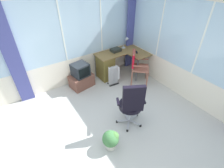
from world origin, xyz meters
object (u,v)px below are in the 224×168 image
(desk, at_px, (108,65))
(space_heater, at_px, (114,75))
(paper_tray, at_px, (116,50))
(potted_plant, at_px, (111,139))
(office_chair, at_px, (132,103))
(desk_lamp, at_px, (127,41))
(tv_on_stand, at_px, (81,77))
(tv_remote, at_px, (137,52))
(wooden_armchair, at_px, (136,63))

(desk, xyz_separation_m, space_heater, (-0.06, -0.43, -0.12))
(paper_tray, xyz_separation_m, potted_plant, (-1.66, -2.22, -0.59))
(space_heater, bearing_deg, office_chair, -111.87)
(desk_lamp, xyz_separation_m, paper_tray, (-0.43, -0.02, -0.19))
(desk, distance_m, paper_tray, 0.52)
(space_heater, bearing_deg, tv_on_stand, 153.04)
(potted_plant, bearing_deg, tv_remote, 40.05)
(desk_lamp, distance_m, paper_tray, 0.47)
(desk_lamp, distance_m, tv_on_stand, 1.81)
(desk_lamp, relative_size, wooden_armchair, 0.37)
(tv_remote, relative_size, office_chair, 0.13)
(space_heater, height_order, potted_plant, space_heater)
(paper_tray, bearing_deg, potted_plant, -126.69)
(space_heater, bearing_deg, paper_tray, 51.48)
(desk, xyz_separation_m, office_chair, (-0.66, -1.93, 0.22))
(desk, bearing_deg, paper_tray, 12.23)
(desk_lamp, height_order, space_heater, desk_lamp)
(desk_lamp, distance_m, office_chair, 2.51)
(potted_plant, bearing_deg, paper_tray, 53.31)
(tv_remote, xyz_separation_m, space_heater, (-0.88, -0.08, -0.48))
(desk, relative_size, office_chair, 1.26)
(paper_tray, height_order, wooden_armchair, wooden_armchair)
(tv_remote, distance_m, wooden_armchair, 0.47)
(desk, xyz_separation_m, tv_remote, (0.82, -0.35, 0.35))
(desk_lamp, height_order, office_chair, office_chair)
(potted_plant, bearing_deg, tv_on_stand, 79.24)
(desk, bearing_deg, space_heater, -98.30)
(paper_tray, relative_size, wooden_armchair, 0.30)
(wooden_armchair, bearing_deg, space_heater, 156.17)
(paper_tray, height_order, space_heater, paper_tray)
(potted_plant, bearing_deg, space_heater, 53.87)
(paper_tray, xyz_separation_m, wooden_armchair, (0.19, -0.77, -0.18))
(desk, relative_size, paper_tray, 4.81)
(desk, bearing_deg, potted_plant, -121.50)
(paper_tray, bearing_deg, space_heater, -128.52)
(office_chair, relative_size, space_heater, 1.95)
(wooden_armchair, relative_size, tv_on_stand, 1.34)
(tv_on_stand, bearing_deg, desk_lamp, 3.29)
(office_chair, bearing_deg, wooden_armchair, 46.01)
(desk, xyz_separation_m, desk_lamp, (0.77, 0.10, 0.58))
(tv_remote, height_order, potted_plant, tv_remote)
(desk, bearing_deg, desk_lamp, 7.04)
(desk_lamp, distance_m, space_heater, 1.21)
(wooden_armchair, distance_m, tv_on_stand, 1.63)
(wooden_armchair, bearing_deg, desk_lamp, 72.87)
(tv_remote, xyz_separation_m, paper_tray, (-0.48, 0.43, 0.03))
(wooden_armchair, xyz_separation_m, office_chair, (-1.19, -1.24, 0.02))
(space_heater, bearing_deg, tv_remote, 5.13)
(tv_remote, relative_size, potted_plant, 0.37)
(desk_lamp, bearing_deg, tv_on_stand, -176.71)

